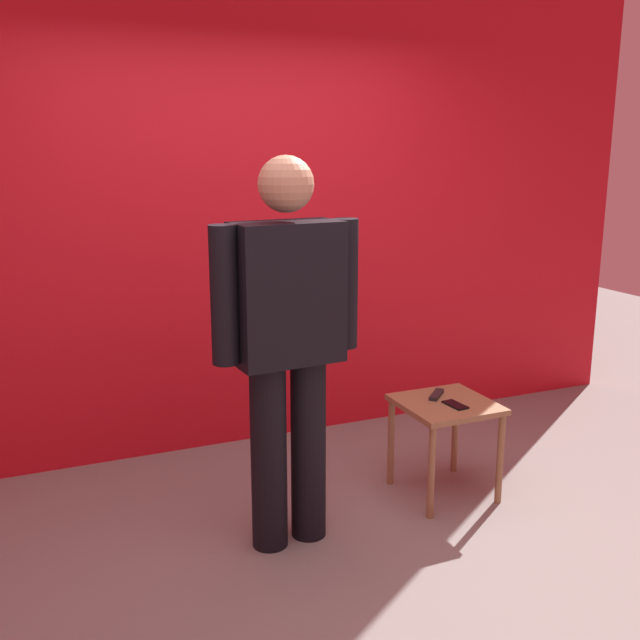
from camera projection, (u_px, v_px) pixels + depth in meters
name	position (u px, v px, depth m)	size (l,w,h in m)	color
ground_plane	(354.00, 571.00, 3.22)	(12.00, 12.00, 0.00)	gray
back_wall_red	(235.00, 177.00, 4.34)	(5.75, 0.12, 3.33)	red
standing_person	(288.00, 336.00, 3.25)	(0.72, 0.28, 1.80)	black
side_table	(445.00, 417.00, 3.85)	(0.48, 0.48, 0.52)	olive
cell_phone	(455.00, 405.00, 3.77)	(0.07, 0.14, 0.01)	black
tv_remote	(436.00, 395.00, 3.91)	(0.04, 0.17, 0.02)	black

